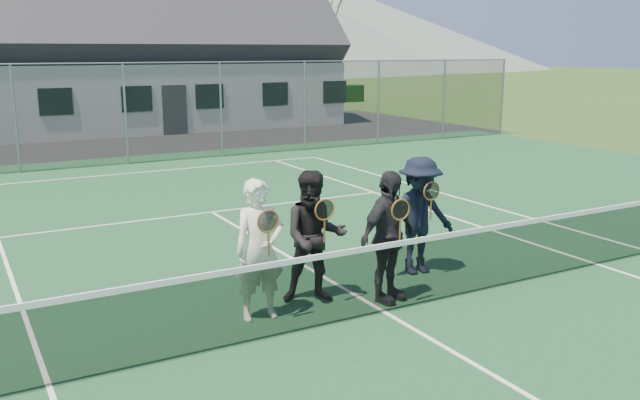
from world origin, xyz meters
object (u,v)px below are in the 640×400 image
object	(u,v)px
player_b	(315,237)
player_c	(388,237)
clubhouse	(155,36)
tennis_net	(386,275)
player_d	(419,216)
player_a	(260,250)

from	to	relation	value
player_b	player_c	distance (m)	0.98
clubhouse	player_c	xyz separation A→B (m)	(-3.72, -23.64, -3.07)
tennis_net	clubhouse	xyz separation A→B (m)	(4.00, 24.00, 3.45)
player_c	clubhouse	bearing A→B (deg)	81.05
player_d	clubhouse	bearing A→B (deg)	83.45
player_a	player_c	world-z (taller)	same
tennis_net	player_d	size ratio (longest dim) A/B	6.49
player_c	player_d	distance (m)	1.32
tennis_net	clubhouse	size ratio (longest dim) A/B	0.75
tennis_net	clubhouse	distance (m)	24.57
clubhouse	player_b	distance (m)	23.81
tennis_net	player_a	bearing A→B (deg)	156.28
tennis_net	player_b	size ratio (longest dim) A/B	6.49
player_b	player_d	bearing A→B (deg)	7.76
player_a	player_d	size ratio (longest dim) A/B	1.00
player_a	player_b	distance (m)	0.91
tennis_net	player_b	distance (m)	1.09
clubhouse	player_c	bearing A→B (deg)	-98.95
player_a	player_c	bearing A→B (deg)	-9.31
clubhouse	player_c	world-z (taller)	clubhouse
tennis_net	player_a	size ratio (longest dim) A/B	6.49
player_b	clubhouse	bearing A→B (deg)	78.81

